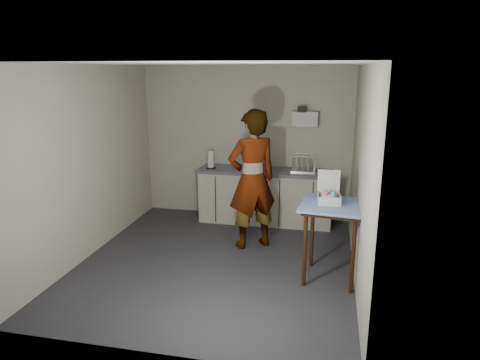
% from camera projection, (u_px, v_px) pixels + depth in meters
% --- Properties ---
extents(ground, '(4.00, 4.00, 0.00)m').
position_uv_depth(ground, '(217.00, 261.00, 5.82)').
color(ground, '#2A2A2F').
rests_on(ground, ground).
extents(wall_back, '(3.60, 0.02, 2.60)m').
position_uv_depth(wall_back, '(246.00, 143.00, 7.38)').
color(wall_back, '#B7B1A0').
rests_on(wall_back, ground).
extents(wall_right, '(0.02, 4.00, 2.60)m').
position_uv_depth(wall_right, '(360.00, 175.00, 5.14)').
color(wall_right, '#B7B1A0').
rests_on(wall_right, ground).
extents(wall_left, '(0.02, 4.00, 2.60)m').
position_uv_depth(wall_left, '(90.00, 162.00, 5.85)').
color(wall_left, '#B7B1A0').
rests_on(wall_left, ground).
extents(ceiling, '(3.60, 4.00, 0.01)m').
position_uv_depth(ceiling, '(214.00, 64.00, 5.17)').
color(ceiling, white).
rests_on(ceiling, wall_back).
extents(kitchen_counter, '(2.24, 0.62, 0.91)m').
position_uv_depth(kitchen_counter, '(265.00, 197.00, 7.24)').
color(kitchen_counter, black).
rests_on(kitchen_counter, ground).
extents(wall_shelf, '(0.42, 0.18, 0.37)m').
position_uv_depth(wall_shelf, '(305.00, 119.00, 7.00)').
color(wall_shelf, silver).
rests_on(wall_shelf, ground).
extents(side_table, '(0.83, 0.83, 0.98)m').
position_uv_depth(side_table, '(333.00, 214.00, 5.14)').
color(side_table, '#331A0B').
rests_on(side_table, ground).
extents(standing_man, '(0.88, 0.82, 2.02)m').
position_uv_depth(standing_man, '(252.00, 180.00, 6.09)').
color(standing_man, '#B2A593').
rests_on(standing_man, ground).
extents(soap_bottle, '(0.13, 0.13, 0.33)m').
position_uv_depth(soap_bottle, '(259.00, 160.00, 7.10)').
color(soap_bottle, black).
rests_on(soap_bottle, kitchen_counter).
extents(soda_can, '(0.06, 0.06, 0.11)m').
position_uv_depth(soda_can, '(265.00, 167.00, 7.11)').
color(soda_can, red).
rests_on(soda_can, kitchen_counter).
extents(dark_bottle, '(0.07, 0.07, 0.25)m').
position_uv_depth(dark_bottle, '(256.00, 162.00, 7.14)').
color(dark_bottle, black).
rests_on(dark_bottle, kitchen_counter).
extents(paper_towel, '(0.17, 0.17, 0.30)m').
position_uv_depth(paper_towel, '(211.00, 160.00, 7.21)').
color(paper_towel, black).
rests_on(paper_towel, kitchen_counter).
extents(dish_rack, '(0.39, 0.29, 0.27)m').
position_uv_depth(dish_rack, '(303.00, 167.00, 7.04)').
color(dish_rack, silver).
rests_on(dish_rack, kitchen_counter).
extents(bakery_box, '(0.29, 0.30, 0.38)m').
position_uv_depth(bakery_box, '(329.00, 196.00, 5.13)').
color(bakery_box, silver).
rests_on(bakery_box, side_table).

